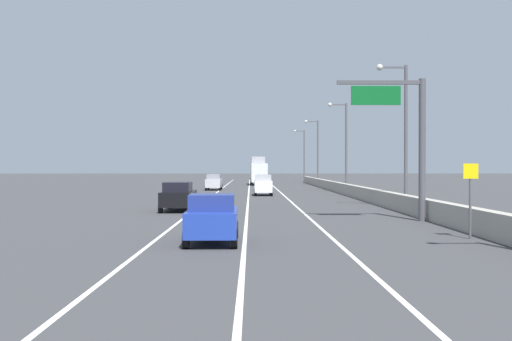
% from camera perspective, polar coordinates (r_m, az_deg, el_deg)
% --- Properties ---
extents(ground_plane, '(320.00, 320.00, 0.00)m').
position_cam_1_polar(ground_plane, '(67.98, 0.99, -2.01)').
color(ground_plane, '#38383A').
extents(lane_stripe_left, '(0.16, 130.00, 0.00)m').
position_cam_1_polar(lane_stripe_left, '(59.09, -4.13, -2.38)').
color(lane_stripe_left, silver).
rests_on(lane_stripe_left, ground_plane).
extents(lane_stripe_center, '(0.16, 130.00, 0.00)m').
position_cam_1_polar(lane_stripe_center, '(58.97, -0.73, -2.38)').
color(lane_stripe_center, silver).
rests_on(lane_stripe_center, ground_plane).
extents(lane_stripe_right, '(0.16, 130.00, 0.00)m').
position_cam_1_polar(lane_stripe_right, '(59.06, 2.67, -2.38)').
color(lane_stripe_right, silver).
rests_on(lane_stripe_right, ground_plane).
extents(jersey_barrier_right, '(0.60, 120.00, 1.10)m').
position_cam_1_polar(jersey_barrier_right, '(45.00, 11.87, -2.57)').
color(jersey_barrier_right, '#9E998E').
rests_on(jersey_barrier_right, ground_plane).
extents(overhead_sign_gantry, '(4.68, 0.36, 7.50)m').
position_cam_1_polar(overhead_sign_gantry, '(31.93, 14.57, 3.70)').
color(overhead_sign_gantry, '#47474C').
rests_on(overhead_sign_gantry, ground_plane).
extents(speed_advisory_sign, '(0.60, 0.11, 3.00)m').
position_cam_1_polar(speed_advisory_sign, '(24.82, 20.10, -2.22)').
color(speed_advisory_sign, '#4C4C51').
rests_on(speed_advisory_sign, ground_plane).
extents(lamp_post_right_second, '(2.14, 0.44, 9.86)m').
position_cam_1_polar(lamp_post_right_second, '(41.39, 14.00, 4.27)').
color(lamp_post_right_second, '#4C4C51').
rests_on(lamp_post_right_second, ground_plane).
extents(lamp_post_right_third, '(2.14, 0.44, 9.86)m').
position_cam_1_polar(lamp_post_right_third, '(65.22, 8.53, 2.87)').
color(lamp_post_right_third, '#4C4C51').
rests_on(lamp_post_right_third, ground_plane).
extents(lamp_post_right_fourth, '(2.14, 0.44, 9.86)m').
position_cam_1_polar(lamp_post_right_fourth, '(89.31, 5.86, 2.21)').
color(lamp_post_right_fourth, '#4C4C51').
rests_on(lamp_post_right_fourth, ground_plane).
extents(lamp_post_right_fifth, '(2.14, 0.44, 9.86)m').
position_cam_1_polar(lamp_post_right_fifth, '(113.57, 4.57, 1.84)').
color(lamp_post_right_fifth, '#4C4C51').
rests_on(lamp_post_right_fifth, ground_plane).
extents(car_blue_0, '(1.97, 4.06, 1.85)m').
position_cam_1_polar(car_blue_0, '(22.20, -4.26, -4.67)').
color(car_blue_0, '#1E389E').
rests_on(car_blue_0, ground_plane).
extents(car_white_1, '(1.78, 4.09, 2.05)m').
position_cam_1_polar(car_white_1, '(57.89, 0.70, -1.43)').
color(car_white_1, white).
rests_on(car_white_1, ground_plane).
extents(car_silver_2, '(1.88, 4.57, 1.93)m').
position_cam_1_polar(car_silver_2, '(71.03, -4.11, -1.13)').
color(car_silver_2, '#B7B7BC').
rests_on(car_silver_2, ground_plane).
extents(car_black_3, '(1.99, 4.81, 1.87)m').
position_cam_1_polar(car_black_3, '(38.28, -7.53, -2.51)').
color(car_black_3, black).
rests_on(car_black_3, ground_plane).
extents(box_truck, '(2.62, 9.36, 4.39)m').
position_cam_1_polar(box_truck, '(90.77, 0.26, -0.13)').
color(box_truck, silver).
rests_on(box_truck, ground_plane).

